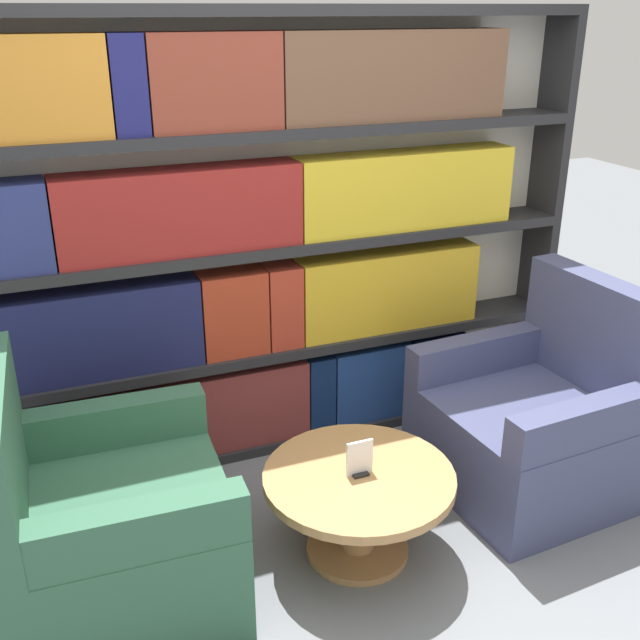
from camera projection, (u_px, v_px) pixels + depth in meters
name	position (u px, v px, depth m)	size (l,w,h in m)	color
ground_plane	(378.00, 587.00, 2.95)	(14.00, 14.00, 0.00)	slate
bookshelf	(258.00, 250.00, 3.57)	(3.15, 0.30, 2.13)	silver
armchair_left	(101.00, 525.00, 2.81)	(0.89, 0.90, 0.97)	#336047
armchair_right	(538.00, 423.00, 3.50)	(0.91, 0.91, 0.97)	#42476B
coffee_table	(359.00, 496.00, 3.04)	(0.78, 0.78, 0.39)	#AD7F4C
table_sign	(359.00, 460.00, 2.97)	(0.11, 0.06, 0.15)	black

